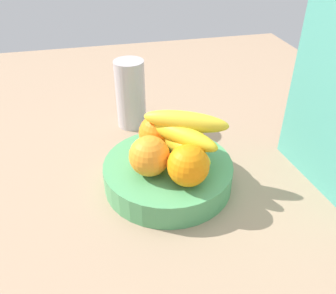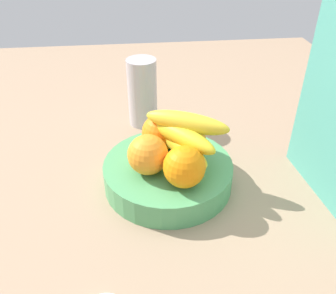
{
  "view_description": "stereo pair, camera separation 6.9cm",
  "coord_description": "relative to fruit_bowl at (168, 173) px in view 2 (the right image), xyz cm",
  "views": [
    {
      "loc": [
        60.21,
        -14.12,
        48.81
      ],
      "look_at": [
        3.39,
        -0.79,
        9.29
      ],
      "focal_mm": 38.28,
      "sensor_mm": 36.0,
      "label": 1
    },
    {
      "loc": [
        61.38,
        -7.36,
        48.81
      ],
      "look_at": [
        3.39,
        -0.79,
        9.29
      ],
      "focal_mm": 38.28,
      "sensor_mm": 36.0,
      "label": 2
    }
  ],
  "objects": [
    {
      "name": "orange_center",
      "position": [
        -2.57,
        4.13,
        6.6
      ],
      "size": [
        7.91,
        7.91,
        7.91
      ],
      "primitive_type": "sphere",
      "color": "orange",
      "rests_on": "fruit_bowl"
    },
    {
      "name": "ground_plane",
      "position": [
        -3.39,
        0.79,
        -4.14
      ],
      "size": [
        180.0,
        140.0,
        3.0
      ],
      "primitive_type": "cube",
      "color": "#A18367"
    },
    {
      "name": "banana_bunch",
      "position": [
        -0.64,
        3.0,
        7.94
      ],
      "size": [
        17.91,
        16.94,
        10.6
      ],
      "color": "yellow",
      "rests_on": "fruit_bowl"
    },
    {
      "name": "orange_front_left",
      "position": [
        2.1,
        -4.12,
        6.6
      ],
      "size": [
        7.91,
        7.91,
        7.91
      ],
      "primitive_type": "sphere",
      "color": "orange",
      "rests_on": "fruit_bowl"
    },
    {
      "name": "orange_front_right",
      "position": [
        6.67,
        2.24,
        6.6
      ],
      "size": [
        7.91,
        7.91,
        7.91
      ],
      "primitive_type": "sphere",
      "color": "orange",
      "rests_on": "fruit_bowl"
    },
    {
      "name": "thermos_tumbler",
      "position": [
        -26.31,
        -3.66,
        6.17
      ],
      "size": [
        7.54,
        7.54,
        17.63
      ],
      "primitive_type": "cylinder",
      "color": "#BEB3B7",
      "rests_on": "ground_plane"
    },
    {
      "name": "orange_back_left",
      "position": [
        -5.67,
        -0.94,
        6.6
      ],
      "size": [
        7.91,
        7.91,
        7.91
      ],
      "primitive_type": "sphere",
      "color": "orange",
      "rests_on": "fruit_bowl"
    },
    {
      "name": "fruit_bowl",
      "position": [
        0.0,
        0.0,
        0.0
      ],
      "size": [
        26.42,
        26.42,
        5.29
      ],
      "primitive_type": "cylinder",
      "color": "#50A062",
      "rests_on": "ground_plane"
    }
  ]
}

